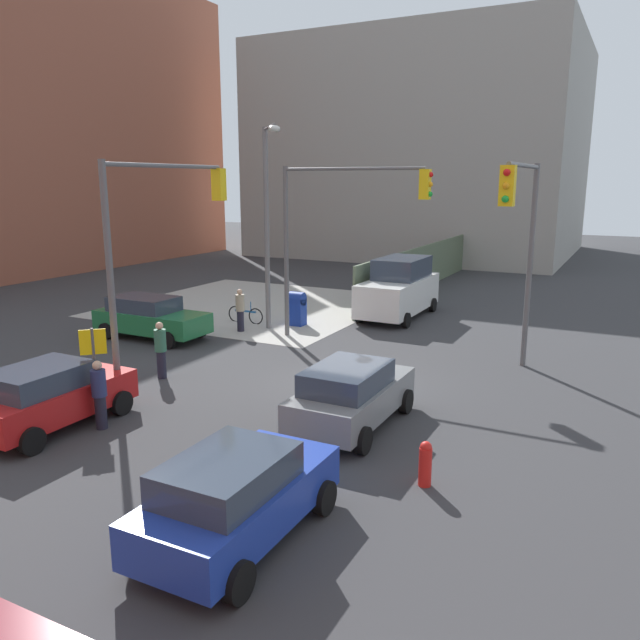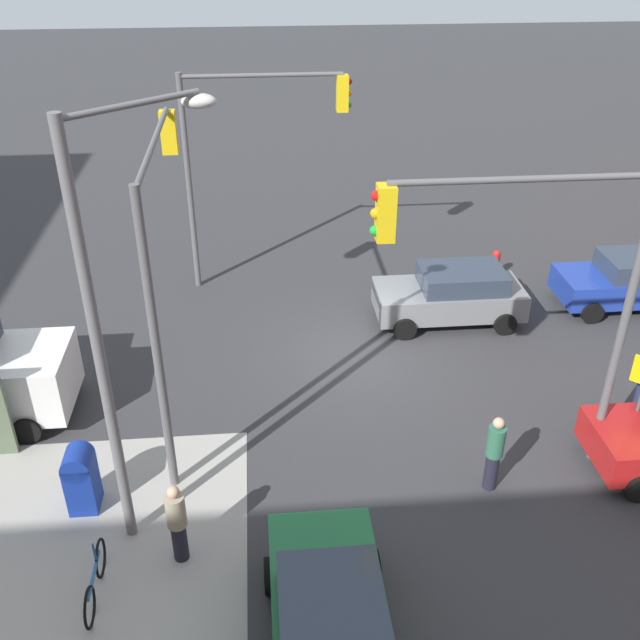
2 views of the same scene
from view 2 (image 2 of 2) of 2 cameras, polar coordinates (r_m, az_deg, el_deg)
The scene contains 13 objects.
ground_plane at distance 19.14m, azimuth 3.12°, elevation -2.80°, with size 120.00×120.00×0.00m, color #333335.
traffic_signal_nw_corner at distance 13.71m, azimuth 16.89°, elevation 3.78°, with size 5.18×0.36×6.50m.
traffic_signal_se_corner at distance 21.17m, azimuth -5.67°, elevation 14.13°, with size 4.86×0.36×6.50m.
traffic_signal_ne_corner at distance 14.89m, azimuth -12.64°, elevation 6.67°, with size 0.36×5.79×6.50m.
street_lamp_corner at distance 12.02m, azimuth -16.19°, elevation 0.49°, with size 2.22×1.82×8.00m.
mailbox_blue at distance 15.00m, azimuth -18.59°, elevation -11.82°, with size 0.56×0.64×1.43m.
fire_hydrant at distance 23.60m, azimuth 13.86°, elevation 4.43°, with size 0.26×0.26×0.94m.
coupe_green at distance 11.84m, azimuth 0.96°, elevation -23.80°, with size 2.02×4.48×1.62m.
coupe_blue at distance 22.98m, azimuth 23.56°, elevation 2.94°, with size 4.05×2.02×1.62m.
sedan_gray at distance 20.63m, azimuth 10.49°, elevation 2.04°, with size 4.17×2.02×1.62m.
pedestrian_crossing at distance 13.46m, azimuth -11.35°, elevation -15.56°, with size 0.36×0.36×1.74m.
pedestrian_waiting at distance 14.96m, azimuth 13.76°, elevation -10.22°, with size 0.36×0.36×1.78m.
bicycle_leaning_on_fence at distance 13.65m, azimuth -17.54°, elevation -19.29°, with size 0.05×1.75×0.97m.
Camera 2 is at (2.49, 15.85, 10.44)m, focal length 40.00 mm.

